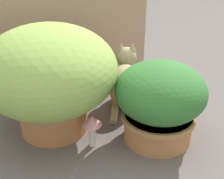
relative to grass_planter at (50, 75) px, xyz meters
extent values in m
plane|color=#605655|center=(0.22, -0.11, -0.28)|extent=(6.00, 6.00, 0.00)
cube|color=tan|center=(0.24, 0.45, 0.15)|extent=(1.00, 0.03, 0.87)
cylinder|color=#B26B3F|center=(0.00, 0.00, -0.21)|extent=(0.31, 0.31, 0.14)
cylinder|color=#AB7043|center=(0.00, 0.00, -0.15)|extent=(0.33, 0.33, 0.02)
ellipsoid|color=#90B04F|center=(0.00, 0.00, 0.02)|extent=(0.59, 0.59, 0.39)
cylinder|color=#B37142|center=(0.40, -0.27, -0.22)|extent=(0.30, 0.30, 0.13)
cylinder|color=#AD7745|center=(0.40, -0.27, -0.16)|extent=(0.32, 0.32, 0.02)
ellipsoid|color=#326E2F|center=(0.40, -0.27, -0.04)|extent=(0.39, 0.39, 0.24)
ellipsoid|color=tan|center=(0.40, 0.06, -0.17)|extent=(0.28, 0.31, 0.22)
ellipsoid|color=beige|center=(0.45, 0.15, -0.18)|extent=(0.12, 0.11, 0.11)
sphere|color=tan|center=(0.46, 0.16, -0.06)|extent=(0.15, 0.15, 0.11)
cone|color=tan|center=(0.43, 0.17, 0.01)|extent=(0.05, 0.05, 0.04)
cone|color=tan|center=(0.49, 0.14, 0.01)|extent=(0.05, 0.05, 0.04)
cylinder|color=tan|center=(0.31, -0.02, -0.26)|extent=(0.12, 0.18, 0.07)
cylinder|color=#EDDFC7|center=(0.02, -0.06, -0.25)|extent=(0.04, 0.04, 0.07)
cone|color=red|center=(0.02, -0.06, -0.19)|extent=(0.10, 0.10, 0.04)
cylinder|color=silver|center=(0.11, -0.20, -0.23)|extent=(0.03, 0.03, 0.11)
cone|color=pink|center=(0.11, -0.20, -0.15)|extent=(0.08, 0.08, 0.04)
camera|label=1|loc=(-0.26, -1.19, 0.56)|focal=48.48mm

